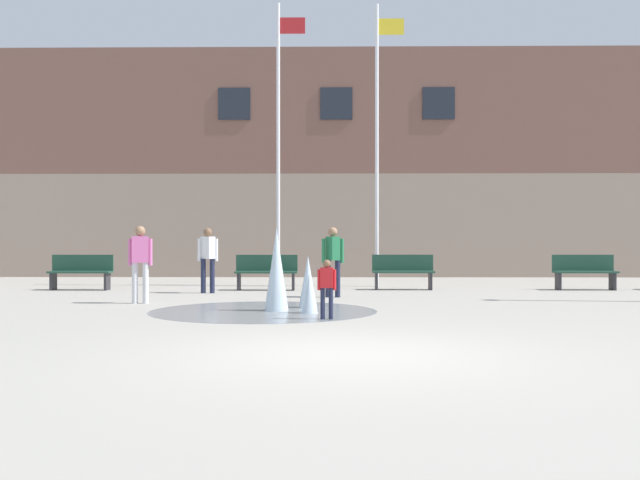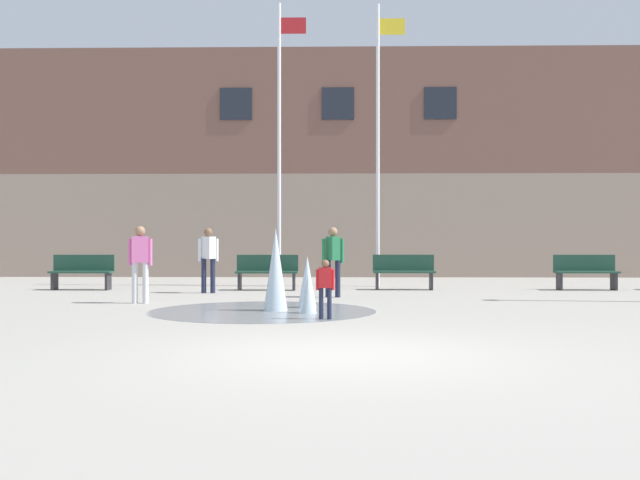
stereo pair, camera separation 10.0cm
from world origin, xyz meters
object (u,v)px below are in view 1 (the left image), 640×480
park_bench_far_left (81,271)px  park_bench_far_right (584,271)px  park_bench_center (403,271)px  adult_watching (140,258)px  adult_in_red (333,256)px  child_in_fountain (327,284)px  teen_by_trashcan (208,255)px  flagpole_left (279,136)px  park_bench_left_of_flagpoles (266,272)px  flagpole_right (378,137)px

park_bench_far_left → park_bench_far_right: (13.06, 0.21, 0.00)m
park_bench_center → adult_watching: (-5.80, -4.21, 0.45)m
park_bench_center → adult_in_red: adult_in_red is taller
adult_watching → child_in_fountain: bearing=129.0°
park_bench_center → child_in_fountain: 7.45m
park_bench_center → teen_by_trashcan: size_ratio=1.01×
park_bench_center → adult_in_red: (-1.84, -2.56, 0.45)m
adult_in_red → adult_watching: (-3.96, -1.65, 0.00)m
park_bench_far_right → flagpole_left: (-8.02, 1.30, 3.71)m
park_bench_far_right → adult_watching: size_ratio=1.01×
flagpole_left → park_bench_left_of_flagpoles: bearing=-98.6°
park_bench_center → teen_by_trashcan: 5.08m
flagpole_left → adult_watching: bearing=-114.3°
park_bench_left_of_flagpoles → teen_by_trashcan: teen_by_trashcan is taller
adult_in_red → child_in_fountain: size_ratio=1.61×
park_bench_center → flagpole_right: size_ratio=0.20×
park_bench_center → flagpole_left: bearing=158.8°
park_bench_far_left → park_bench_left_of_flagpoles: bearing=-0.1°
adult_watching → teen_by_trashcan: size_ratio=1.00×
adult_in_red → park_bench_far_left: bearing=43.3°
park_bench_center → teen_by_trashcan: bearing=-164.9°
teen_by_trashcan → park_bench_far_left: bearing=24.3°
park_bench_far_right → flagpole_left: bearing=170.8°
park_bench_left_of_flagpoles → child_in_fountain: child_in_fountain is taller
park_bench_far_right → child_in_fountain: 9.79m
park_bench_far_right → teen_by_trashcan: teen_by_trashcan is taller
park_bench_far_left → adult_watching: 4.76m
park_bench_center → flagpole_left: size_ratio=0.20×
park_bench_left_of_flagpoles → park_bench_far_right: size_ratio=1.00×
flagpole_right → teen_by_trashcan: bearing=-148.9°
park_bench_far_left → flagpole_left: flagpole_left is taller
park_bench_far_left → adult_in_red: bearing=-19.7°
teen_by_trashcan → child_in_fountain: bearing=158.3°
park_bench_center → adult_in_red: bearing=-125.7°
flagpole_left → park_bench_far_left: bearing=-163.3°
park_bench_center → flagpole_left: flagpole_left is taller
adult_watching → flagpole_right: 8.25m
park_bench_far_right → adult_in_red: adult_in_red is taller
park_bench_far_right → child_in_fountain: child_in_fountain is taller
adult_in_red → flagpole_right: 5.18m
teen_by_trashcan → flagpole_left: flagpole_left is taller
park_bench_left_of_flagpoles → child_in_fountain: 7.14m
flagpole_right → park_bench_far_left: bearing=-169.0°
park_bench_far_right → adult_in_red: (-6.54, -2.55, 0.45)m
park_bench_center → park_bench_far_right: size_ratio=1.00×
park_bench_left_of_flagpoles → park_bench_center: size_ratio=1.00×
flagpole_right → park_bench_left_of_flagpoles: bearing=-152.9°
child_in_fountain → flagpole_left: (-1.37, 8.48, 3.61)m
adult_watching → park_bench_left_of_flagpoles: bearing=-132.7°
park_bench_center → flagpole_left: 5.14m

